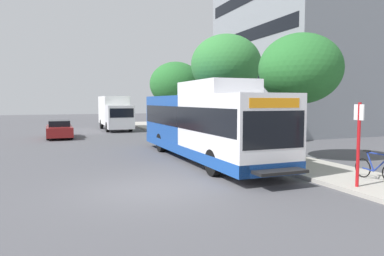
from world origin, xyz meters
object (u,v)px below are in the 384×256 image
(bicycle_parked, at_px, (376,168))
(transit_bus, at_px, (204,124))
(bus_stop_sign_pole, at_px, (359,138))
(street_tree_far_block, at_px, (176,84))
(box_truck_background, at_px, (115,112))
(parked_car_far_lane, at_px, (59,129))
(street_tree_near_stop, at_px, (300,69))
(street_tree_mid_block, at_px, (226,65))

(bicycle_parked, bearing_deg, transit_bus, 116.06)
(transit_bus, distance_m, bus_stop_sign_pole, 7.45)
(street_tree_far_block, xyz_separation_m, box_truck_background, (-4.92, 3.76, -2.58))
(transit_bus, bearing_deg, parked_car_far_lane, 115.36)
(street_tree_near_stop, bearing_deg, street_tree_far_block, 90.32)
(street_tree_mid_block, bearing_deg, box_truck_background, 110.30)
(bicycle_parked, height_order, street_tree_near_stop, street_tree_near_stop)
(transit_bus, height_order, box_truck_background, transit_bus)
(transit_bus, distance_m, bicycle_parked, 7.62)
(bus_stop_sign_pole, height_order, street_tree_far_block, street_tree_far_block)
(street_tree_far_block, bearing_deg, street_tree_near_stop, -89.68)
(street_tree_near_stop, xyz_separation_m, street_tree_far_block, (-0.10, 17.26, 0.07))
(bus_stop_sign_pole, height_order, street_tree_near_stop, street_tree_near_stop)
(street_tree_mid_block, distance_m, parked_car_far_lane, 13.43)
(street_tree_mid_block, height_order, parked_car_far_lane, street_tree_mid_block)
(transit_bus, xyz_separation_m, box_truck_background, (-1.04, 19.11, 0.04))
(bicycle_parked, height_order, parked_car_far_lane, parked_car_far_lane)
(box_truck_background, bearing_deg, street_tree_near_stop, -76.58)
(street_tree_mid_block, distance_m, box_truck_background, 14.87)
(street_tree_mid_block, xyz_separation_m, parked_car_far_lane, (-10.17, 7.53, -4.49))
(bus_stop_sign_pole, bearing_deg, street_tree_near_stop, 69.87)
(bicycle_parked, height_order, street_tree_far_block, street_tree_far_block)
(bus_stop_sign_pole, distance_m, parked_car_far_lane, 21.87)
(street_tree_near_stop, relative_size, box_truck_background, 0.82)
(bus_stop_sign_pole, bearing_deg, street_tree_mid_block, 81.38)
(street_tree_far_block, bearing_deg, parked_car_far_lane, -167.27)
(transit_bus, xyz_separation_m, street_tree_near_stop, (3.98, -1.92, 2.54))
(box_truck_background, bearing_deg, bicycle_parked, -80.45)
(street_tree_near_stop, xyz_separation_m, street_tree_mid_block, (0.00, 7.46, 0.90))
(street_tree_mid_block, relative_size, street_tree_far_block, 1.12)
(bicycle_parked, relative_size, street_tree_mid_block, 0.25)
(transit_bus, distance_m, street_tree_mid_block, 7.64)
(transit_bus, xyz_separation_m, street_tree_mid_block, (3.98, 5.54, 3.44))
(transit_bus, height_order, bus_stop_sign_pole, transit_bus)
(street_tree_far_block, height_order, box_truck_background, street_tree_far_block)
(bus_stop_sign_pole, height_order, bicycle_parked, bus_stop_sign_pole)
(transit_bus, bearing_deg, street_tree_mid_block, 54.32)
(bus_stop_sign_pole, relative_size, box_truck_background, 0.37)
(transit_bus, distance_m, parked_car_far_lane, 14.50)
(transit_bus, bearing_deg, box_truck_background, 93.12)
(transit_bus, relative_size, street_tree_near_stop, 2.14)
(bus_stop_sign_pole, bearing_deg, parked_car_far_lane, 112.18)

